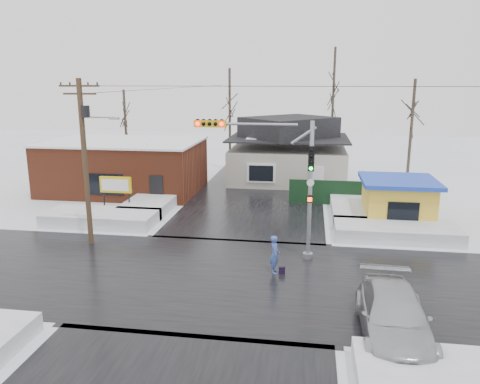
# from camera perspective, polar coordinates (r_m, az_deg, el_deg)

# --- Properties ---
(ground) EXTENTS (120.00, 120.00, 0.00)m
(ground) POSITION_cam_1_polar(r_m,az_deg,el_deg) (22.00, -2.48, -10.38)
(ground) COLOR white
(ground) RESTS_ON ground
(road_ns) EXTENTS (10.00, 120.00, 0.02)m
(road_ns) POSITION_cam_1_polar(r_m,az_deg,el_deg) (21.99, -2.48, -10.35)
(road_ns) COLOR black
(road_ns) RESTS_ON ground
(road_ew) EXTENTS (120.00, 10.00, 0.02)m
(road_ew) POSITION_cam_1_polar(r_m,az_deg,el_deg) (21.99, -2.48, -10.35)
(road_ew) COLOR black
(road_ew) RESTS_ON ground
(snowbank_nw) EXTENTS (7.00, 3.00, 0.80)m
(snowbank_nw) POSITION_cam_1_polar(r_m,az_deg,el_deg) (30.88, -16.56, -3.04)
(snowbank_nw) COLOR white
(snowbank_nw) RESTS_ON ground
(snowbank_ne) EXTENTS (7.00, 3.00, 0.80)m
(snowbank_ne) POSITION_cam_1_polar(r_m,az_deg,el_deg) (28.50, 18.49, -4.56)
(snowbank_ne) COLOR white
(snowbank_ne) RESTS_ON ground
(snowbank_se) EXTENTS (7.00, 3.00, 0.70)m
(snowbank_se) POSITION_cam_1_polar(r_m,az_deg,el_deg) (16.15, 27.14, -20.11)
(snowbank_se) COLOR white
(snowbank_se) RESTS_ON ground
(snowbank_nside_w) EXTENTS (3.00, 8.00, 0.80)m
(snowbank_nside_w) POSITION_cam_1_polar(r_m,az_deg,el_deg) (34.61, -10.09, -0.91)
(snowbank_nside_w) COLOR white
(snowbank_nside_w) RESTS_ON ground
(snowbank_nside_e) EXTENTS (3.00, 8.00, 0.80)m
(snowbank_nside_e) POSITION_cam_1_polar(r_m,az_deg,el_deg) (32.99, 13.64, -1.81)
(snowbank_nside_e) COLOR white
(snowbank_nside_e) RESTS_ON ground
(traffic_signal) EXTENTS (6.05, 0.68, 7.00)m
(traffic_signal) POSITION_cam_1_polar(r_m,az_deg,el_deg) (23.15, 4.74, 2.61)
(traffic_signal) COLOR gray
(traffic_signal) RESTS_ON ground
(utility_pole) EXTENTS (3.15, 0.44, 9.00)m
(utility_pole) POSITION_cam_1_polar(r_m,az_deg,el_deg) (26.35, -18.31, 4.56)
(utility_pole) COLOR #382619
(utility_pole) RESTS_ON ground
(brick_building) EXTENTS (12.20, 8.20, 4.12)m
(brick_building) POSITION_cam_1_polar(r_m,az_deg,el_deg) (39.31, -13.89, 3.12)
(brick_building) COLOR brown
(brick_building) RESTS_ON ground
(marquee_sign) EXTENTS (2.20, 0.21, 2.55)m
(marquee_sign) POSITION_cam_1_polar(r_m,az_deg,el_deg) (32.70, -14.92, 0.73)
(marquee_sign) COLOR black
(marquee_sign) RESTS_ON ground
(house) EXTENTS (10.40, 8.40, 5.76)m
(house) POSITION_cam_1_polar(r_m,az_deg,el_deg) (42.24, 5.91, 4.89)
(house) COLOR beige
(house) RESTS_ON ground
(kiosk) EXTENTS (4.60, 4.60, 2.88)m
(kiosk) POSITION_cam_1_polar(r_m,az_deg,el_deg) (31.14, 18.64, -1.03)
(kiosk) COLOR yellow
(kiosk) RESTS_ON ground
(fence) EXTENTS (8.00, 0.12, 1.80)m
(fence) POSITION_cam_1_polar(r_m,az_deg,el_deg) (34.76, 12.60, -0.12)
(fence) COLOR black
(fence) RESTS_ON ground
(tree_far_left) EXTENTS (3.00, 3.00, 10.00)m
(tree_far_left) POSITION_cam_1_polar(r_m,az_deg,el_deg) (46.42, -1.27, 12.35)
(tree_far_left) COLOR #332821
(tree_far_left) RESTS_ON ground
(tree_far_mid) EXTENTS (3.00, 3.00, 12.00)m
(tree_far_mid) POSITION_cam_1_polar(r_m,az_deg,el_deg) (47.77, 11.42, 14.03)
(tree_far_mid) COLOR #332821
(tree_far_mid) RESTS_ON ground
(tree_far_right) EXTENTS (3.00, 3.00, 9.00)m
(tree_far_right) POSITION_cam_1_polar(r_m,az_deg,el_deg) (40.57, 20.40, 10.23)
(tree_far_right) COLOR #332821
(tree_far_right) RESTS_ON ground
(tree_far_west) EXTENTS (3.00, 3.00, 8.00)m
(tree_far_west) POSITION_cam_1_polar(r_m,az_deg,el_deg) (47.32, -13.90, 10.06)
(tree_far_west) COLOR #332821
(tree_far_west) RESTS_ON ground
(pedestrian) EXTENTS (0.49, 0.70, 1.83)m
(pedestrian) POSITION_cam_1_polar(r_m,az_deg,el_deg) (22.18, 4.26, -7.63)
(pedestrian) COLOR #3E57AF
(pedestrian) RESTS_ON ground
(car) EXTENTS (2.42, 5.76, 1.66)m
(car) POSITION_cam_1_polar(r_m,az_deg,el_deg) (17.78, 18.22, -14.22)
(car) COLOR #B3B7BB
(car) RESTS_ON ground
(shopping_bag) EXTENTS (0.30, 0.19, 0.35)m
(shopping_bag) POSITION_cam_1_polar(r_m,az_deg,el_deg) (22.32, 5.13, -9.56)
(shopping_bag) COLOR black
(shopping_bag) RESTS_ON ground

